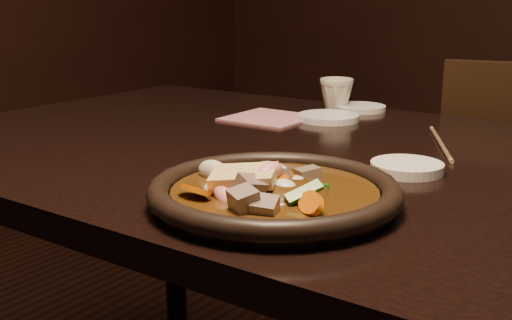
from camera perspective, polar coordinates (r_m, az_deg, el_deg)
The scene contains 9 objects.
table at distance 1.07m, azimuth 7.45°, elevation -3.57°, with size 1.60×0.90×0.75m.
plate at distance 0.79m, azimuth 1.66°, elevation -2.96°, with size 0.31×0.31×0.03m.
stirfry at distance 0.79m, azimuth 0.95°, elevation -2.65°, with size 0.23×0.20×0.06m.
soy_dish at distance 0.96m, azimuth 13.27°, elevation -0.65°, with size 0.11×0.11×0.01m, color white.
saucer_left at distance 1.34m, azimuth 6.45°, elevation 3.79°, with size 0.13×0.13×0.01m, color white.
saucer_right at distance 1.46m, azimuth 9.23°, elevation 4.60°, with size 0.11×0.11×0.01m, color white.
tea_cup at distance 1.46m, azimuth 7.15°, elevation 5.94°, with size 0.08×0.07×0.08m, color beige.
chopsticks at distance 1.15m, azimuth 16.09°, elevation 1.45°, with size 0.12×0.23×0.01m.
napkin at distance 1.34m, azimuth 1.20°, elevation 3.76°, with size 0.16×0.16×0.00m, color #AD6A72.
Camera 1 is at (0.47, -0.90, 1.00)m, focal length 45.00 mm.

